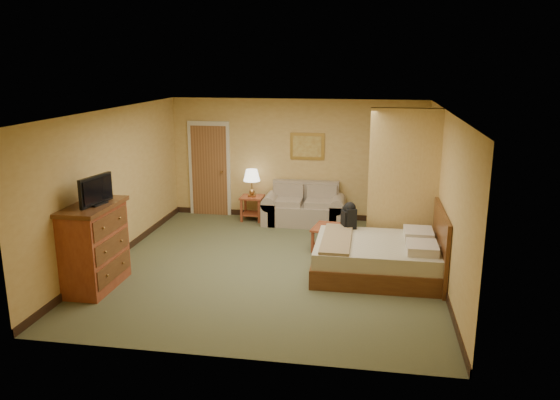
% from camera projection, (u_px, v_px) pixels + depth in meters
% --- Properties ---
extents(floor, '(6.00, 6.00, 0.00)m').
position_uv_depth(floor, '(272.00, 266.00, 9.23)').
color(floor, '#525637').
rests_on(floor, ground).
extents(ceiling, '(6.00, 6.00, 0.00)m').
position_uv_depth(ceiling, '(271.00, 111.00, 8.60)').
color(ceiling, white).
rests_on(ceiling, back_wall).
extents(back_wall, '(5.50, 0.02, 2.60)m').
position_uv_depth(back_wall, '(297.00, 160.00, 11.78)').
color(back_wall, tan).
rests_on(back_wall, floor).
extents(left_wall, '(0.02, 6.00, 2.60)m').
position_uv_depth(left_wall, '(114.00, 185.00, 9.36)').
color(left_wall, tan).
rests_on(left_wall, floor).
extents(right_wall, '(0.02, 6.00, 2.60)m').
position_uv_depth(right_wall, '(446.00, 198.00, 8.47)').
color(right_wall, tan).
rests_on(right_wall, floor).
extents(partition, '(1.20, 0.15, 2.60)m').
position_uv_depth(partition, '(403.00, 184.00, 9.46)').
color(partition, tan).
rests_on(partition, floor).
extents(door, '(0.94, 0.16, 2.10)m').
position_uv_depth(door, '(210.00, 169.00, 12.13)').
color(door, beige).
rests_on(door, floor).
extents(baseboard, '(5.50, 0.02, 0.12)m').
position_uv_depth(baseboard, '(296.00, 215.00, 12.08)').
color(baseboard, black).
rests_on(baseboard, floor).
extents(loveseat, '(1.73, 0.80, 0.88)m').
position_uv_depth(loveseat, '(304.00, 211.00, 11.59)').
color(loveseat, gray).
rests_on(loveseat, floor).
extents(side_table, '(0.48, 0.48, 0.53)m').
position_uv_depth(side_table, '(252.00, 204.00, 11.83)').
color(side_table, maroon).
rests_on(side_table, floor).
extents(table_lamp, '(0.36, 0.36, 0.59)m').
position_uv_depth(table_lamp, '(252.00, 176.00, 11.68)').
color(table_lamp, '#A1723B').
rests_on(table_lamp, side_table).
extents(coffee_table, '(0.78, 0.78, 0.43)m').
position_uv_depth(coffee_table, '(332.00, 233.00, 9.96)').
color(coffee_table, maroon).
rests_on(coffee_table, floor).
extents(wall_picture, '(0.73, 0.04, 0.57)m').
position_uv_depth(wall_picture, '(307.00, 146.00, 11.65)').
color(wall_picture, '#B78E3F').
rests_on(wall_picture, back_wall).
extents(dresser, '(0.64, 1.23, 1.31)m').
position_uv_depth(dresser, '(94.00, 246.00, 8.20)').
color(dresser, maroon).
rests_on(dresser, floor).
extents(tv, '(0.23, 0.71, 0.43)m').
position_uv_depth(tv, '(96.00, 191.00, 7.98)').
color(tv, black).
rests_on(tv, dresser).
extents(bed, '(2.04, 1.73, 1.12)m').
position_uv_depth(bed, '(382.00, 257.00, 8.77)').
color(bed, '#512A13').
rests_on(bed, floor).
extents(backpack, '(0.27, 0.31, 0.46)m').
position_uv_depth(backpack, '(350.00, 214.00, 9.43)').
color(backpack, black).
rests_on(backpack, bed).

